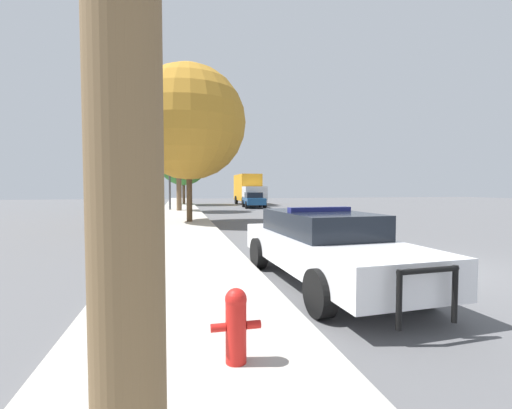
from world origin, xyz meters
name	(u,v)px	position (x,y,z in m)	size (l,w,h in m)	color
ground_plane	(406,266)	(0.00, 0.00, 0.00)	(110.00, 110.00, 0.00)	#565659
sidewalk_left	(187,276)	(-5.10, 0.00, 0.07)	(3.00, 110.00, 0.13)	#ADA89E
police_car	(324,245)	(-2.49, -0.88, 0.75)	(2.22, 5.25, 1.48)	white
fire_hydrant	(236,323)	(-4.71, -3.78, 0.53)	(0.50, 0.22, 0.74)	red
traffic_light	(189,164)	(-4.41, 21.40, 3.79)	(3.87, 0.35, 5.17)	#424247
car_background_oncoming	(254,200)	(1.71, 24.61, 0.77)	(2.18, 4.50, 1.46)	navy
box_truck	(248,189)	(2.46, 30.75, 1.80)	(2.52, 7.94, 3.41)	silver
tree_sidewalk_mid	(179,145)	(-5.20, 20.15, 5.18)	(4.11, 4.11, 7.13)	brown
tree_sidewalk_far	(183,160)	(-4.68, 31.25, 4.89)	(5.48, 5.48, 7.51)	brown
tree_sidewalk_near	(189,123)	(-4.70, 10.92, 5.20)	(5.84, 5.84, 8.00)	#4C3823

